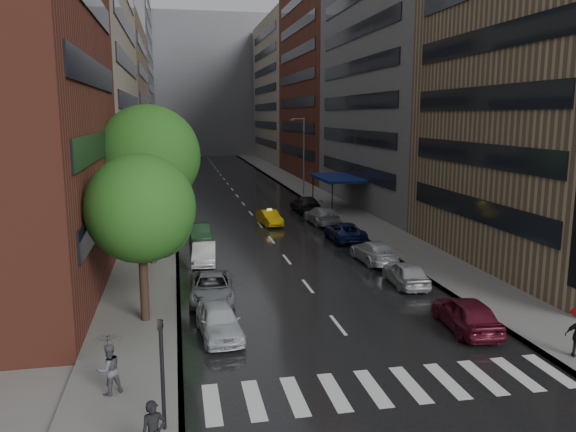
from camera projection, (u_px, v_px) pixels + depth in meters
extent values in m
plane|color=gray|center=(367.00, 363.00, 21.65)|extent=(220.00, 220.00, 0.00)
cube|color=black|center=(234.00, 191.00, 69.89)|extent=(14.00, 140.00, 0.01)
cube|color=gray|center=(160.00, 193.00, 68.13)|extent=(4.00, 140.00, 0.15)
cube|color=gray|center=(304.00, 189.00, 71.62)|extent=(4.00, 140.00, 0.15)
cube|color=silver|center=(212.00, 404.00, 18.54)|extent=(0.55, 2.80, 0.01)
cube|color=silver|center=(254.00, 400.00, 18.81)|extent=(0.55, 2.80, 0.01)
cube|color=silver|center=(295.00, 396.00, 19.08)|extent=(0.55, 2.80, 0.01)
cube|color=silver|center=(334.00, 392.00, 19.36)|extent=(0.55, 2.80, 0.01)
cube|color=silver|center=(373.00, 388.00, 19.63)|extent=(0.55, 2.80, 0.01)
cube|color=silver|center=(410.00, 384.00, 19.90)|extent=(0.55, 2.80, 0.01)
cube|color=silver|center=(447.00, 381.00, 20.17)|extent=(0.55, 2.80, 0.01)
cube|color=silver|center=(482.00, 377.00, 20.44)|extent=(0.55, 2.80, 0.01)
cube|color=silver|center=(517.00, 374.00, 20.71)|extent=(0.55, 2.80, 0.01)
cube|color=silver|center=(550.00, 370.00, 20.98)|extent=(0.55, 2.80, 0.01)
cube|color=maroon|center=(8.00, 42.00, 28.01)|extent=(8.00, 20.00, 26.00)
cube|color=gray|center=(80.00, 29.00, 50.45)|extent=(8.00, 28.00, 34.00)
cube|color=#937A5B|center=(115.00, 103.00, 78.53)|extent=(8.00, 28.00, 22.00)
cube|color=slate|center=(129.00, 63.00, 106.04)|extent=(8.00, 32.00, 38.00)
cube|color=#937A5B|center=(546.00, 20.00, 33.46)|extent=(8.00, 20.00, 30.00)
cube|color=slate|center=(393.00, 89.00, 57.15)|extent=(8.00, 28.00, 24.00)
cube|color=maroon|center=(323.00, 56.00, 83.09)|extent=(8.00, 28.00, 36.00)
cube|color=gray|center=(284.00, 92.00, 112.75)|extent=(8.00, 32.00, 28.00)
cube|color=slate|center=(203.00, 86.00, 132.64)|extent=(40.00, 14.00, 32.00)
cylinder|color=#382619|center=(144.00, 278.00, 25.44)|extent=(0.40, 0.40, 4.28)
sphere|color=#1E5116|center=(140.00, 208.00, 24.86)|extent=(4.89, 4.89, 4.89)
cylinder|color=#382619|center=(152.00, 222.00, 35.21)|extent=(0.40, 0.40, 5.53)
sphere|color=#1E5116|center=(149.00, 156.00, 34.47)|extent=(6.32, 6.32, 6.32)
cylinder|color=#382619|center=(158.00, 195.00, 49.62)|extent=(0.40, 0.40, 4.91)
sphere|color=#1E5116|center=(156.00, 153.00, 48.96)|extent=(5.61, 5.61, 5.61)
imported|color=#DFA90B|center=(270.00, 218.00, 48.56)|extent=(1.93, 4.08, 1.29)
imported|color=silver|center=(219.00, 320.00, 24.12)|extent=(2.05, 4.34, 1.43)
imported|color=slate|center=(212.00, 288.00, 28.83)|extent=(2.50, 4.99, 1.36)
imported|color=silver|center=(204.00, 253.00, 35.93)|extent=(1.76, 4.26, 1.37)
imported|color=#19371E|center=(200.00, 233.00, 41.91)|extent=(1.56, 4.20, 1.37)
imported|color=#53101E|center=(466.00, 313.00, 24.82)|extent=(2.19, 4.65, 1.54)
imported|color=#9D9EA3|center=(406.00, 273.00, 31.31)|extent=(1.87, 4.24, 1.42)
imported|color=#AFB5B9|center=(374.00, 252.00, 36.33)|extent=(2.19, 4.89, 1.39)
imported|color=#0E1641|center=(344.00, 231.00, 42.56)|extent=(2.37, 5.06, 1.40)
imported|color=#A3A7AD|center=(322.00, 215.00, 49.01)|extent=(2.43, 5.40, 1.54)
imported|color=black|center=(306.00, 204.00, 55.03)|extent=(2.32, 5.40, 1.55)
imported|color=#525157|center=(109.00, 369.00, 18.80)|extent=(1.08, 1.02, 1.76)
imported|color=black|center=(108.00, 348.00, 18.66)|extent=(0.96, 0.98, 0.88)
cylinder|color=black|center=(163.00, 379.00, 16.55)|extent=(0.12, 0.12, 3.20)
imported|color=black|center=(161.00, 334.00, 16.30)|extent=(0.18, 0.15, 0.90)
cylinder|color=gray|center=(166.00, 171.00, 48.26)|extent=(0.18, 0.18, 9.00)
cube|color=gray|center=(181.00, 122.00, 47.78)|extent=(0.50, 0.22, 0.16)
cylinder|color=gray|center=(304.00, 156.00, 65.75)|extent=(0.18, 0.18, 9.00)
cube|color=gray|center=(292.00, 120.00, 64.73)|extent=(0.50, 0.22, 0.16)
cube|color=navy|center=(337.00, 178.00, 56.60)|extent=(4.00, 8.00, 0.25)
cylinder|color=black|center=(332.00, 198.00, 52.89)|extent=(0.12, 0.12, 3.00)
cylinder|color=black|center=(313.00, 188.00, 60.23)|extent=(0.12, 0.12, 3.00)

